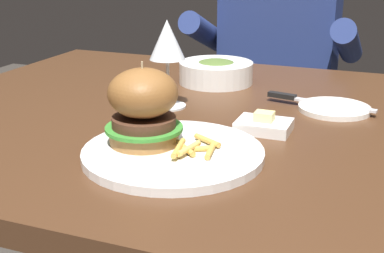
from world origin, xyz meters
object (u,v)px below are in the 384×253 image
at_px(burger_sandwich, 143,106).
at_px(table_knife, 310,101).
at_px(bread_plate, 334,108).
at_px(main_plate, 173,153).
at_px(wine_glass, 167,43).
at_px(butter_dish, 264,125).
at_px(soup_bowl, 216,72).
at_px(diner_person, 276,99).

bearing_deg(burger_sandwich, table_knife, 58.85).
relative_size(burger_sandwich, bread_plate, 0.93).
relative_size(main_plate, burger_sandwich, 2.14).
height_order(wine_glass, butter_dish, wine_glass).
bearing_deg(wine_glass, soup_bowl, 83.14).
distance_m(wine_glass, bread_plate, 0.36).
bearing_deg(main_plate, wine_glass, 115.33).
relative_size(main_plate, wine_glass, 1.61).
distance_m(main_plate, butter_dish, 0.20).
bearing_deg(diner_person, burger_sandwich, -90.10).
distance_m(butter_dish, soup_bowl, 0.36).
height_order(main_plate, wine_glass, wine_glass).
distance_m(main_plate, diner_person, 1.01).
height_order(main_plate, bread_plate, main_plate).
relative_size(burger_sandwich, soup_bowl, 0.76).
bearing_deg(main_plate, butter_dish, 59.20).
bearing_deg(butter_dish, table_knife, 74.08).
relative_size(soup_bowl, diner_person, 0.15).
bearing_deg(diner_person, soup_bowl, -94.20).
xyz_separation_m(main_plate, burger_sandwich, (-0.05, 0.01, 0.07)).
bearing_deg(table_knife, soup_bowl, 153.93).
relative_size(wine_glass, table_knife, 0.79).
height_order(table_knife, butter_dish, butter_dish).
bearing_deg(wine_glass, table_knife, 21.04).
bearing_deg(diner_person, butter_dish, -79.35).
xyz_separation_m(wine_glass, table_knife, (0.27, 0.10, -0.12)).
bearing_deg(main_plate, burger_sandwich, 170.76).
bearing_deg(table_knife, main_plate, -113.59).
distance_m(soup_bowl, diner_person, 0.56).
bearing_deg(bread_plate, main_plate, -120.78).
bearing_deg(butter_dish, wine_glass, 160.81).
xyz_separation_m(butter_dish, soup_bowl, (-0.19, 0.30, 0.02)).
bearing_deg(butter_dish, bread_plate, 59.24).
bearing_deg(soup_bowl, diner_person, 85.80).
distance_m(bread_plate, diner_person, 0.72).
bearing_deg(diner_person, table_knife, -72.17).
bearing_deg(bread_plate, soup_bowl, 156.30).
bearing_deg(main_plate, diner_person, 93.01).
height_order(wine_glass, diner_person, diner_person).
bearing_deg(table_knife, wine_glass, -158.96).
height_order(main_plate, diner_person, diner_person).
height_order(burger_sandwich, butter_dish, burger_sandwich).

